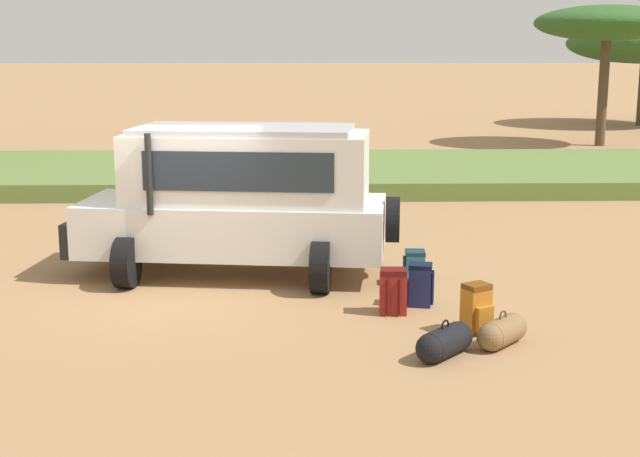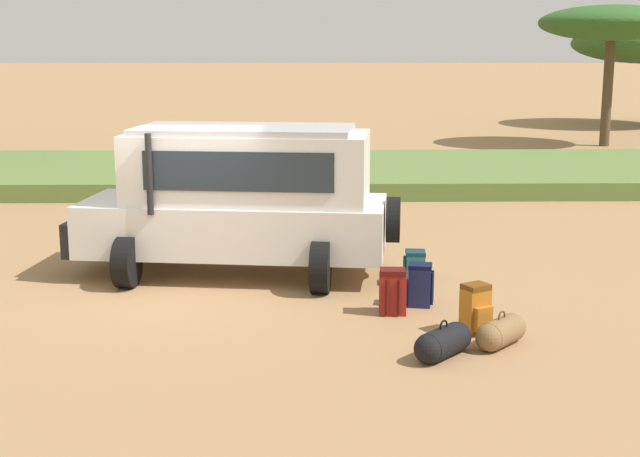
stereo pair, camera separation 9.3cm
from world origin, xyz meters
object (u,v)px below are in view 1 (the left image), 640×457
Objects in this scene: safari_vehicle at (240,197)px; acacia_tree_left_mid at (607,24)px; backpack_near_rear_wheel at (416,268)px; backpack_outermost at (477,309)px; backpack_cluster_center at (393,292)px; duffel_bag_low_black_case at (502,332)px; backpack_beside_front_wheel at (419,285)px; duffel_bag_soft_canvas at (445,342)px.

safari_vehicle is 1.04× the size of acacia_tree_left_mid.
backpack_near_rear_wheel is 2.43m from backpack_outermost.
backpack_near_rear_wheel is at bearing 101.67° from backpack_outermost.
safari_vehicle is 3.33m from backpack_cluster_center.
safari_vehicle is 7.12× the size of duffel_bag_low_black_case.
safari_vehicle is 9.89× the size of backpack_near_rear_wheel.
acacia_tree_left_mid is at bearing 63.95° from backpack_near_rear_wheel.
backpack_outermost is at bearing -43.33° from safari_vehicle.
backpack_cluster_center is 0.85× the size of duffel_bag_low_black_case.
safari_vehicle is 3.42m from backpack_beside_front_wheel.
safari_vehicle is 4.97m from duffel_bag_soft_canvas.
duffel_bag_low_black_case is (3.51, -3.62, -1.11)m from safari_vehicle.
backpack_beside_front_wheel reaches higher than duffel_bag_low_black_case.
duffel_bag_low_black_case is at bearing -45.94° from safari_vehicle.
duffel_bag_soft_canvas is (2.71, -4.02, -1.11)m from safari_vehicle.
safari_vehicle is 3.06m from backpack_near_rear_wheel.
duffel_bag_low_black_case is at bearing -67.02° from backpack_outermost.
safari_vehicle is at bearing 134.06° from duffel_bag_low_black_case.
backpack_cluster_center is at bearing -44.39° from safari_vehicle.
acacia_tree_left_mid is (9.49, 22.56, 4.24)m from duffel_bag_soft_canvas.
backpack_near_rear_wheel is (0.10, 1.13, -0.04)m from backpack_beside_front_wheel.
acacia_tree_left_mid is (8.93, 21.64, 4.10)m from backpack_outermost.
backpack_cluster_center is 23.39m from acacia_tree_left_mid.
backpack_outermost is (0.49, -2.38, 0.05)m from backpack_near_rear_wheel.
backpack_cluster_center is 0.79× the size of duffel_bag_soft_canvas.
acacia_tree_left_mid is (9.42, 19.26, 4.16)m from backpack_near_rear_wheel.
safari_vehicle is at bearing 136.67° from backpack_outermost.
backpack_cluster_center reaches higher than backpack_near_rear_wheel.
backpack_beside_front_wheel is at bearing 90.46° from duffel_bag_soft_canvas.
backpack_outermost is at bearing 58.25° from duffel_bag_soft_canvas.
safari_vehicle is 4.62m from backpack_outermost.
acacia_tree_left_mid reaches higher than backpack_outermost.
backpack_near_rear_wheel is (0.52, 1.51, -0.05)m from backpack_cluster_center.
backpack_cluster_center is at bearing -108.97° from backpack_near_rear_wheel.
backpack_cluster_center is 0.98× the size of backpack_outermost.
backpack_outermost reaches higher than duffel_bag_low_black_case.
backpack_outermost is 23.77m from acacia_tree_left_mid.
backpack_beside_front_wheel is 0.81× the size of duffel_bag_low_black_case.
backpack_near_rear_wheel is 0.83× the size of backpack_outermost.
backpack_beside_front_wheel is 1.13m from backpack_near_rear_wheel.
backpack_outermost is (3.28, -3.10, -0.97)m from safari_vehicle.
backpack_cluster_center reaches higher than duffel_bag_low_black_case.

